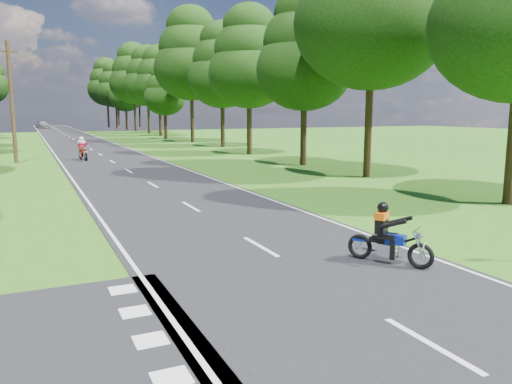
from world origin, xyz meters
name	(u,v)px	position (x,y,z in m)	size (l,w,h in m)	color
ground	(299,270)	(0.00, 0.00, 0.00)	(160.00, 160.00, 0.00)	#346116
main_road	(78,142)	(0.00, 50.00, 0.01)	(7.00, 140.00, 0.02)	black
road_markings	(78,143)	(-0.14, 48.13, 0.02)	(7.40, 140.00, 0.01)	silver
treeline	(78,73)	(1.43, 60.06, 8.25)	(40.00, 115.35, 14.78)	black
telegraph_pole	(12,102)	(-6.00, 28.00, 4.07)	(1.20, 0.26, 8.00)	#382616
rider_near_blue	(390,233)	(2.06, -0.53, 0.73)	(0.57, 1.71, 1.42)	#0D2399
rider_far_red	(83,148)	(-1.71, 27.87, 0.85)	(0.66, 1.99, 1.66)	#A5200C
distant_car	(42,124)	(-2.12, 98.29, 0.78)	(1.79, 4.45, 1.52)	#A5A8AC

